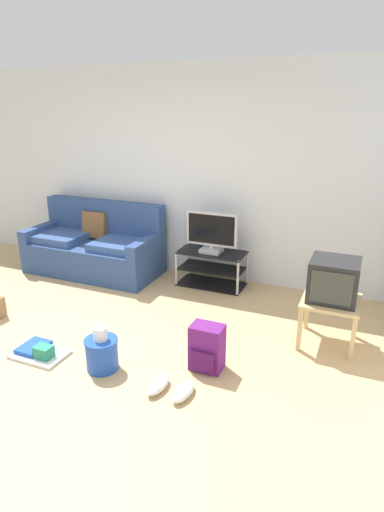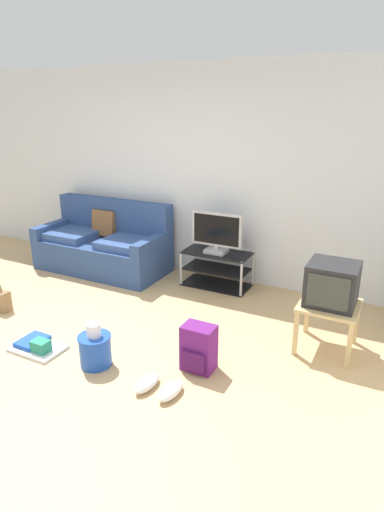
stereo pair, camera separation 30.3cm
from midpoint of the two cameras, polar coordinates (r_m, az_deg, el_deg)
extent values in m
cube|color=tan|center=(4.24, -14.80, -12.39)|extent=(9.00, 9.80, 0.02)
cube|color=silver|center=(5.72, 0.61, 11.02)|extent=(9.00, 0.10, 2.70)
cube|color=navy|center=(6.06, -10.48, 0.06)|extent=(1.82, 0.84, 0.42)
cube|color=navy|center=(6.17, -8.94, 5.08)|extent=(1.82, 0.20, 0.52)
cube|color=navy|center=(6.50, -16.54, 3.62)|extent=(0.14, 0.84, 0.17)
cube|color=navy|center=(5.51, -3.70, 1.64)|extent=(0.14, 0.84, 0.17)
cube|color=#365289|center=(6.25, -14.61, 2.84)|extent=(0.73, 0.59, 0.10)
cube|color=#365289|center=(5.65, -6.96, 1.62)|extent=(0.73, 0.59, 0.10)
cube|color=brown|center=(6.14, -10.21, 4.35)|extent=(0.36, 0.17, 0.37)
cube|color=black|center=(5.37, 4.97, 0.40)|extent=(0.85, 0.43, 0.02)
cube|color=black|center=(5.44, 4.90, -1.75)|extent=(0.81, 0.41, 0.02)
cube|color=black|center=(5.53, 4.84, -3.84)|extent=(0.85, 0.43, 0.02)
cylinder|color=#B7B7BC|center=(5.43, 0.11, -1.72)|extent=(0.03, 0.03, 0.45)
cylinder|color=#B7B7BC|center=(5.14, 8.26, -3.19)|extent=(0.03, 0.03, 0.45)
cylinder|color=#B7B7BC|center=(5.77, 1.91, -0.45)|extent=(0.03, 0.03, 0.45)
cylinder|color=#B7B7BC|center=(5.49, 9.64, -1.76)|extent=(0.03, 0.03, 0.45)
cube|color=#B2B2B7|center=(5.34, 4.90, 0.68)|extent=(0.26, 0.22, 0.05)
cube|color=#B2B2B7|center=(5.33, 4.91, 1.14)|extent=(0.05, 0.04, 0.04)
cube|color=#B2B2B7|center=(5.26, 4.98, 3.53)|extent=(0.66, 0.04, 0.42)
cube|color=black|center=(5.24, 4.88, 3.47)|extent=(0.60, 0.01, 0.36)
cube|color=tan|center=(4.19, 19.87, -6.25)|extent=(0.53, 0.53, 0.03)
cube|color=tan|center=(4.11, 15.76, -9.92)|extent=(0.04, 0.04, 0.43)
cube|color=tan|center=(4.07, 22.31, -11.03)|extent=(0.04, 0.04, 0.43)
cube|color=tan|center=(4.52, 17.03, -7.25)|extent=(0.04, 0.04, 0.43)
cube|color=tan|center=(4.49, 22.93, -8.22)|extent=(0.04, 0.04, 0.43)
cube|color=#232326|center=(4.13, 20.23, -3.51)|extent=(0.44, 0.42, 0.39)
cube|color=#333833|center=(3.93, 19.80, -4.61)|extent=(0.36, 0.01, 0.30)
cube|color=#661E70|center=(3.77, 3.26, -12.15)|extent=(0.28, 0.20, 0.41)
cube|color=#4C1654|center=(3.72, 2.51, -13.94)|extent=(0.21, 0.04, 0.18)
cylinder|color=#4C1654|center=(3.88, 2.91, -10.80)|extent=(0.04, 0.04, 0.33)
cylinder|color=#4C1654|center=(3.83, 5.10, -11.31)|extent=(0.04, 0.04, 0.33)
cylinder|color=blue|center=(3.91, -10.58, -12.32)|extent=(0.28, 0.28, 0.29)
cylinder|color=blue|center=(3.84, -10.70, -10.62)|extent=(0.29, 0.29, 0.02)
cylinder|color=white|center=(3.81, -10.76, -9.84)|extent=(0.12, 0.12, 0.14)
ellipsoid|color=white|center=(3.63, -3.55, -16.61)|extent=(0.14, 0.30, 0.09)
ellipsoid|color=white|center=(3.54, -0.29, -17.61)|extent=(0.15, 0.30, 0.09)
cube|color=silver|center=(4.33, -17.98, -11.67)|extent=(0.49, 0.32, 0.03)
cube|color=#238466|center=(4.21, -17.57, -11.41)|extent=(0.16, 0.12, 0.11)
cube|color=blue|center=(4.39, -18.66, -10.73)|extent=(0.22, 0.28, 0.04)
camera|label=1|loc=(0.15, -88.05, 0.68)|focal=29.98mm
camera|label=2|loc=(0.15, 91.95, -0.68)|focal=29.98mm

